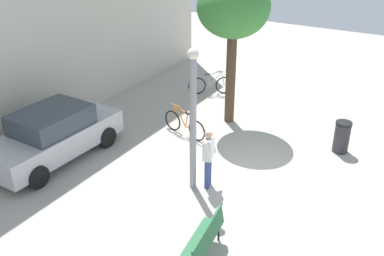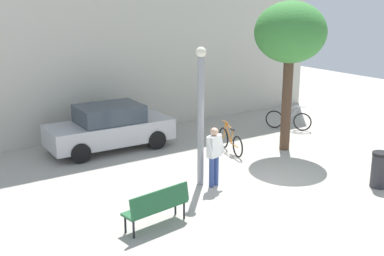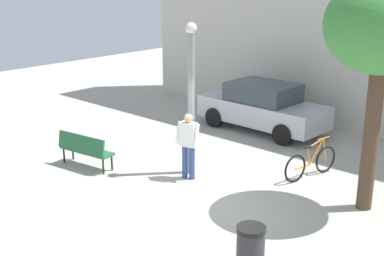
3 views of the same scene
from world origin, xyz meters
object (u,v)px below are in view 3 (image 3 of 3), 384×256
Objects in this scene: park_bench at (84,148)px; person_by_lamppost at (188,142)px; parked_car_silver at (262,107)px; bicycle_orange at (311,163)px; plaza_tree at (383,29)px; lamppost at (191,93)px; trash_bin at (250,254)px.

person_by_lamppost is at bearing 27.14° from park_bench.
bicycle_orange is at bearing -37.99° from parked_car_silver.
parked_car_silver is at bearing 102.19° from person_by_lamppost.
plaza_tree is (6.47, 2.64, 3.33)m from park_bench.
lamppost is at bearing -166.40° from plaza_tree.
park_bench is (-2.29, -1.63, -1.55)m from lamppost.
plaza_tree is 6.71m from parked_car_silver.
parked_car_silver is at bearing 123.40° from trash_bin.
plaza_tree reaches higher than person_by_lamppost.
trash_bin is (4.74, -7.19, -0.27)m from parked_car_silver.
bicycle_orange is 0.42× the size of parked_car_silver.
plaza_tree is at bearing 86.70° from trash_bin.
bicycle_orange is 1.79× the size of trash_bin.
person_by_lamppost is 4.74m from parked_car_silver.
plaza_tree is 5.17m from trash_bin.
parked_car_silver is (-4.97, 3.28, -3.10)m from plaza_tree.
parked_car_silver reaches higher than trash_bin.
lamppost is 0.77× the size of plaza_tree.
person_by_lamppost reaches higher than park_bench.
parked_car_silver is at bearing 100.35° from lamppost.
lamppost is 2.28× the size of person_by_lamppost.
plaza_tree is at bearing 22.17° from park_bench.
bicycle_orange is (4.72, 3.40, -0.16)m from park_bench.
bicycle_orange is at bearing 108.05° from trash_bin.
lamppost is at bearing 35.38° from park_bench.
plaza_tree is (4.18, 1.01, 1.78)m from lamppost.
park_bench is 0.93× the size of bicycle_orange.
plaza_tree is 2.78× the size of bicycle_orange.
plaza_tree reaches higher than lamppost.
lamppost reaches higher than person_by_lamppost.
person_by_lamppost is at bearing -161.16° from plaza_tree.
person_by_lamppost is at bearing -136.33° from bicycle_orange.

